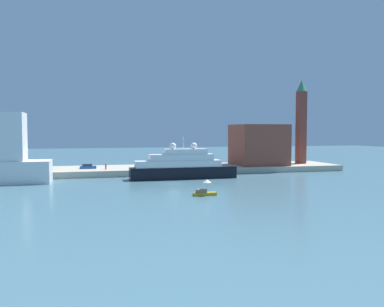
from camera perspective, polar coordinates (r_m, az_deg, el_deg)
ground at (r=88.41m, az=-2.62°, el=-4.43°), size 400.00×400.00×0.00m
quay_dock at (r=112.97m, az=-5.25°, el=-2.35°), size 110.00×18.47×1.67m
large_yacht at (r=97.55m, az=-1.44°, el=-1.92°), size 26.66×4.18×10.49m
small_motorboat at (r=72.34m, az=1.85°, el=-5.35°), size 4.29×1.61×2.96m
harbor_building at (r=120.67m, az=9.63°, el=1.27°), size 14.59×14.01×12.18m
bell_tower at (r=128.62m, az=15.59°, el=4.85°), size 3.31×3.31×26.11m
parked_car at (r=110.17m, az=-14.90°, el=-1.86°), size 4.35×1.80×1.29m
person_figure at (r=106.80m, az=-12.42°, el=-1.84°), size 0.36×0.36×1.74m
mooring_bollard at (r=105.52m, az=-4.53°, el=-2.04°), size 0.46×0.46×0.88m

